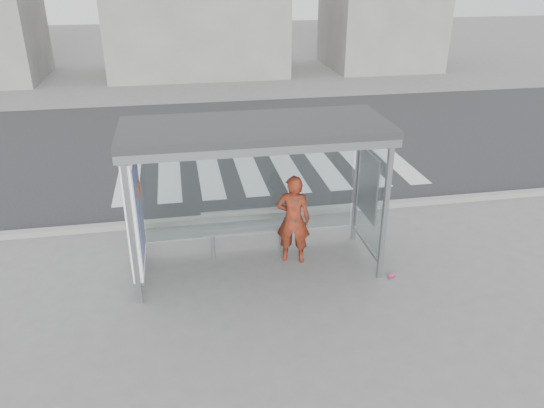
# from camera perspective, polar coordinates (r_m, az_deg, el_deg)

# --- Properties ---
(ground) EXTENTS (80.00, 80.00, 0.00)m
(ground) POSITION_cam_1_polar(r_m,az_deg,el_deg) (9.46, -1.58, -6.78)
(ground) COLOR slate
(ground) RESTS_ON ground
(road) EXTENTS (30.00, 10.00, 0.01)m
(road) POSITION_cam_1_polar(r_m,az_deg,el_deg) (15.81, -5.59, 6.49)
(road) COLOR #252528
(road) RESTS_ON ground
(curb) EXTENTS (30.00, 0.18, 0.12)m
(curb) POSITION_cam_1_polar(r_m,az_deg,el_deg) (11.13, -3.16, -1.31)
(curb) COLOR gray
(curb) RESTS_ON ground
(crosswalk) EXTENTS (7.55, 3.00, 0.00)m
(crosswalk) POSITION_cam_1_polar(r_m,az_deg,el_deg) (13.60, -0.39, 3.48)
(crosswalk) COLOR silver
(crosswalk) RESTS_ON ground
(bus_shelter) EXTENTS (4.25, 1.65, 2.62)m
(bus_shelter) POSITION_cam_1_polar(r_m,az_deg,el_deg) (8.60, -4.24, 4.52)
(bus_shelter) COLOR gray
(bus_shelter) RESTS_ON ground
(building_center) EXTENTS (8.00, 5.00, 5.00)m
(building_center) POSITION_cam_1_polar(r_m,az_deg,el_deg) (26.11, -8.23, 19.26)
(building_center) COLOR slate
(building_center) RESTS_ON ground
(person) EXTENTS (0.69, 0.55, 1.65)m
(person) POSITION_cam_1_polar(r_m,az_deg,el_deg) (9.28, 2.30, -1.65)
(person) COLOR red
(person) RESTS_ON ground
(bench) EXTENTS (1.60, 0.29, 0.83)m
(bench) POSITION_cam_1_polar(r_m,az_deg,el_deg) (9.65, -2.77, -2.76)
(bench) COLOR gray
(bench) RESTS_ON ground
(soda_can) EXTENTS (0.15, 0.11, 0.07)m
(soda_can) POSITION_cam_1_polar(r_m,az_deg,el_deg) (9.37, 12.72, -7.57)
(soda_can) COLOR #ED458D
(soda_can) RESTS_ON ground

